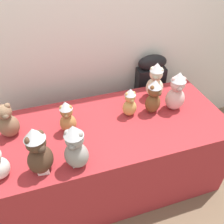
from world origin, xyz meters
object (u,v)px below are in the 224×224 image
Objects in this scene: teddy_bear_cream at (155,81)px; teddy_bear_chestnut at (154,97)px; teddy_bear_ash at (75,147)px; teddy_bear_caramel at (67,117)px; teddy_bear_mocha at (8,122)px; teddy_bear_cocoa at (38,151)px; instrument_case at (148,97)px; teddy_bear_honey at (130,103)px; teddy_bear_blush at (176,92)px; display_table at (112,155)px.

teddy_bear_chestnut is at bearing -86.12° from teddy_bear_cream.
teddy_bear_ash is 1.27× the size of teddy_bear_caramel.
teddy_bear_cream is (1.17, 0.13, 0.03)m from teddy_bear_mocha.
teddy_bear_caramel is 0.37m from teddy_bear_cocoa.
teddy_bear_honey is at bearing -126.12° from instrument_case.
teddy_bear_honey is 0.38m from teddy_bear_blush.
teddy_bear_blush reaches higher than instrument_case.
display_table is 6.75× the size of teddy_bear_caramel.
teddy_bear_mocha is (-1.28, -0.42, 0.35)m from instrument_case.
teddy_bear_ash reaches higher than teddy_bear_mocha.
teddy_bear_chestnut is 0.19m from teddy_bear_blush.
display_table is 5.49× the size of teddy_bear_cream.
teddy_bear_caramel is 0.41m from teddy_bear_mocha.
teddy_bear_cocoa is 0.43m from teddy_bear_mocha.
display_table is at bearing -119.83° from teddy_bear_cream.
teddy_bear_ash is 0.96× the size of teddy_bear_cocoa.
teddy_bear_cocoa is at bearing -75.08° from teddy_bear_mocha.
teddy_bear_caramel is (-0.89, -0.50, 0.35)m from instrument_case.
teddy_bear_cocoa is 1.11m from teddy_bear_cream.
teddy_bear_mocha reaches higher than display_table.
teddy_bear_mocha reaches higher than instrument_case.
teddy_bear_cocoa is (-1.10, -0.80, 0.39)m from instrument_case.
teddy_bear_caramel is 0.75× the size of teddy_bear_cocoa.
teddy_bear_chestnut is 0.87× the size of teddy_bear_blush.
teddy_bear_ash is 0.61m from teddy_bear_honey.
display_table is 0.61m from teddy_bear_chestnut.
teddy_bear_blush reaches higher than teddy_bear_chestnut.
teddy_bear_blush is at bearing -14.71° from teddy_bear_mocha.
teddy_bear_blush is 1.11m from teddy_bear_cocoa.
teddy_bear_cocoa reaches higher than teddy_bear_mocha.
display_table is 7.26× the size of teddy_bear_honey.
teddy_bear_ash is 1.36× the size of teddy_bear_honey.
teddy_bear_ash is at bearing -37.50° from teddy_bear_cocoa.
teddy_bear_cocoa is at bearing -159.91° from teddy_bear_ash.
teddy_bear_ash reaches higher than display_table.
teddy_bear_blush reaches higher than teddy_bear_mocha.
instrument_case is 2.82× the size of teddy_bear_ash.
teddy_bear_ash is 0.33m from teddy_bear_caramel.
teddy_bear_honey is (-0.19, 0.02, -0.02)m from teddy_bear_chestnut.
display_table is 0.68m from teddy_bear_ash.
teddy_bear_caramel is at bearing 174.76° from display_table.
teddy_bear_blush is 0.96× the size of teddy_bear_cocoa.
instrument_case is 2.71× the size of teddy_bear_cocoa.
teddy_bear_caramel is (-0.32, 0.03, 0.48)m from display_table.
instrument_case is at bearing 37.10° from teddy_bear_chestnut.
teddy_bear_chestnut is at bearing -2.67° from teddy_bear_honey.
teddy_bear_honey is at bearing 19.04° from teddy_bear_caramel.
teddy_bear_blush reaches higher than display_table.
instrument_case is at bearing 44.00° from teddy_bear_caramel.
display_table is 6.51× the size of teddy_bear_mocha.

